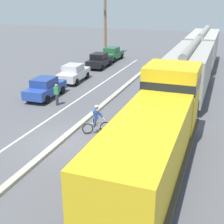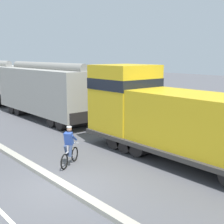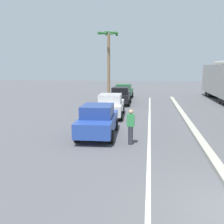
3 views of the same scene
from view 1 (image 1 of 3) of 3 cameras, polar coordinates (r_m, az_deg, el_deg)
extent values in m
plane|color=#56565B|center=(17.70, -9.39, -5.42)|extent=(120.00, 120.00, 0.00)
cube|color=#B2AD9E|center=(22.64, -2.04, 0.99)|extent=(0.36, 36.00, 0.16)
cube|color=silver|center=(23.63, -7.44, 1.49)|extent=(0.14, 36.00, 0.01)
cube|color=gold|center=(13.13, 6.73, -5.68)|extent=(2.70, 9.86, 2.40)
cube|color=gold|center=(17.50, 10.72, 2.85)|extent=(2.80, 2.80, 3.50)
cube|color=black|center=(17.28, 10.90, 5.33)|extent=(2.83, 2.83, 0.56)
cube|color=#383533|center=(14.21, 7.11, -9.01)|extent=(3.10, 11.60, 0.20)
cylinder|color=#4C4947|center=(14.29, 7.09, -9.53)|extent=(1.10, 3.00, 1.10)
cylinder|color=black|center=(17.81, 10.08, -3.51)|extent=(2.40, 1.00, 1.00)
cylinder|color=black|center=(17.09, 9.58, -4.55)|extent=(2.40, 1.00, 1.00)
cylinder|color=black|center=(16.38, 9.04, -5.68)|extent=(2.40, 1.00, 1.00)
cylinder|color=black|center=(12.36, 4.40, -15.03)|extent=(2.40, 1.00, 1.00)
cylinder|color=black|center=(11.74, 3.27, -17.19)|extent=(2.40, 1.00, 1.00)
cylinder|color=black|center=(11.15, 1.99, -19.57)|extent=(2.40, 1.00, 1.00)
cube|color=#A19E96|center=(25.83, 14.05, 7.65)|extent=(2.90, 10.40, 3.10)
cylinder|color=gray|center=(25.52, 14.39, 11.43)|extent=(0.60, 9.88, 0.60)
cube|color=black|center=(31.20, 15.03, 7.47)|extent=(2.61, 0.10, 0.70)
cube|color=black|center=(21.12, 12.05, 1.56)|extent=(2.61, 0.10, 0.70)
cylinder|color=black|center=(29.88, 14.64, 5.95)|extent=(2.46, 0.90, 0.90)
cylinder|color=black|center=(28.82, 14.40, 5.44)|extent=(2.46, 0.90, 0.90)
cylinder|color=black|center=(23.71, 12.91, 2.32)|extent=(2.46, 0.90, 0.90)
cylinder|color=black|center=(22.67, 12.52, 1.51)|extent=(2.46, 0.90, 0.90)
cube|color=#AEACA4|center=(37.20, 16.25, 11.29)|extent=(2.90, 10.40, 3.10)
cylinder|color=gray|center=(36.99, 16.52, 13.92)|extent=(0.60, 9.88, 0.60)
cube|color=black|center=(42.57, 16.69, 10.69)|extent=(2.61, 0.10, 0.70)
cube|color=black|center=(32.27, 15.24, 7.87)|extent=(2.61, 0.10, 0.70)
cylinder|color=black|center=(41.20, 16.46, 9.70)|extent=(2.46, 0.90, 0.90)
cylinder|color=black|center=(40.12, 16.33, 9.43)|extent=(2.46, 0.90, 0.90)
cylinder|color=black|center=(34.88, 15.59, 7.92)|extent=(2.46, 0.90, 0.90)
cylinder|color=black|center=(33.81, 15.41, 7.55)|extent=(2.46, 0.90, 0.90)
cube|color=#28479E|center=(25.28, -12.06, 4.06)|extent=(1.89, 4.27, 0.70)
cube|color=navy|center=(24.99, -12.34, 5.39)|extent=(1.59, 1.97, 0.60)
cube|color=#1E232D|center=(25.84, -11.25, 5.86)|extent=(1.43, 0.19, 0.51)
cylinder|color=black|center=(26.85, -12.17, 4.24)|extent=(0.25, 0.65, 0.64)
cylinder|color=black|center=(26.11, -9.07, 3.99)|extent=(0.25, 0.65, 0.64)
cylinder|color=black|center=(24.73, -15.09, 2.57)|extent=(0.25, 0.65, 0.64)
cylinder|color=black|center=(23.92, -11.80, 2.25)|extent=(0.25, 0.65, 0.64)
cube|color=silver|center=(29.76, -6.98, 6.85)|extent=(1.90, 4.28, 0.70)
cube|color=beige|center=(29.48, -7.15, 8.01)|extent=(1.59, 1.97, 0.60)
cube|color=#1E232D|center=(30.38, -6.37, 8.32)|extent=(1.43, 0.19, 0.51)
cylinder|color=black|center=(31.31, -7.34, 6.87)|extent=(0.25, 0.65, 0.64)
cylinder|color=black|center=(30.69, -4.57, 6.69)|extent=(0.25, 0.65, 0.64)
cylinder|color=black|center=(29.04, -9.46, 5.66)|extent=(0.25, 0.65, 0.64)
cylinder|color=black|center=(28.37, -6.52, 5.46)|extent=(0.25, 0.65, 0.64)
cube|color=black|center=(35.40, -2.29, 9.20)|extent=(1.80, 4.24, 0.70)
cube|color=black|center=(35.14, -2.39, 10.19)|extent=(1.54, 1.93, 0.60)
cube|color=#1E232D|center=(36.07, -1.81, 10.39)|extent=(1.43, 0.15, 0.51)
cylinder|color=black|center=(36.95, -2.73, 9.12)|extent=(0.23, 0.64, 0.64)
cylinder|color=black|center=(36.40, -0.33, 8.97)|extent=(0.23, 0.64, 0.64)
cylinder|color=black|center=(34.59, -4.32, 8.29)|extent=(0.23, 0.64, 0.64)
cylinder|color=black|center=(34.00, -1.79, 8.12)|extent=(0.23, 0.64, 0.64)
cube|color=#286B3D|center=(39.47, 0.00, 10.41)|extent=(1.81, 4.24, 0.70)
cube|color=#225B34|center=(39.22, -0.08, 11.30)|extent=(1.55, 1.94, 0.60)
cube|color=#1E232D|center=(40.15, 0.46, 11.45)|extent=(1.43, 0.16, 0.51)
cylinder|color=black|center=(41.02, -0.38, 10.30)|extent=(0.24, 0.65, 0.64)
cylinder|color=black|center=(40.45, 1.77, 10.14)|extent=(0.24, 0.65, 0.64)
cylinder|color=black|center=(38.66, -1.85, 9.65)|extent=(0.24, 0.65, 0.64)
cylinder|color=black|center=(38.06, 0.41, 9.48)|extent=(0.24, 0.65, 0.64)
torus|color=black|center=(18.52, -1.24, -2.78)|extent=(0.59, 0.41, 0.66)
torus|color=black|center=(18.37, -4.46, -3.05)|extent=(0.59, 0.41, 0.66)
cylinder|color=silver|center=(18.32, -2.86, -2.06)|extent=(0.69, 0.47, 0.05)
cylinder|color=silver|center=(18.41, -2.54, -2.55)|extent=(0.43, 0.30, 0.36)
cylinder|color=silver|center=(18.23, -3.55, -1.68)|extent=(0.04, 0.04, 0.30)
cylinder|color=silver|center=(18.30, -1.50, -1.22)|extent=(0.29, 0.42, 0.04)
cylinder|color=#38476B|center=(18.37, -3.28, -1.83)|extent=(0.33, 0.28, 0.52)
cylinder|color=#38476B|center=(18.19, -3.18, -2.06)|extent=(0.30, 0.26, 0.52)
cube|color=#2D4CA5|center=(18.10, -3.04, -0.40)|extent=(0.46, 0.46, 0.57)
sphere|color=#9E7051|center=(17.97, -2.85, 0.77)|extent=(0.22, 0.22, 0.22)
cylinder|color=white|center=(17.94, -2.85, 1.07)|extent=(0.22, 0.22, 0.05)
cylinder|color=#2D4CA5|center=(18.28, -2.51, -0.18)|extent=(0.44, 0.32, 0.36)
cylinder|color=#2D4CA5|center=(17.98, -2.33, -0.53)|extent=(0.44, 0.32, 0.36)
cylinder|color=#846647|center=(43.12, -1.25, 15.40)|extent=(0.36, 0.36, 7.49)
cylinder|color=#33333D|center=(23.40, -10.01, 2.23)|extent=(0.22, 0.22, 0.85)
cube|color=#338C4C|center=(23.19, -10.12, 3.88)|extent=(0.34, 0.22, 0.56)
sphere|color=tan|center=(23.08, -10.18, 4.81)|extent=(0.20, 0.20, 0.20)
camera|label=2|loc=(14.59, -49.98, 1.34)|focal=50.00mm
camera|label=3|loc=(13.62, -32.30, -0.57)|focal=42.00mm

